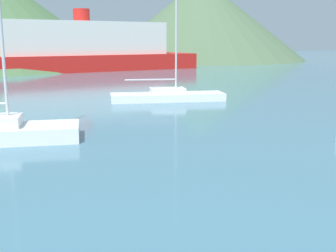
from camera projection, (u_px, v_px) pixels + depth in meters
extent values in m
cube|color=white|center=(168.00, 97.00, 27.52)|extent=(7.65, 3.73, 0.49)
cube|color=white|center=(168.00, 91.00, 27.43)|extent=(2.49, 1.86, 0.35)
cylinder|color=#BCBCC1|center=(176.00, 23.00, 26.65)|extent=(0.12, 0.12, 8.94)
cylinder|color=#BCBCC1|center=(151.00, 80.00, 27.10)|extent=(3.25, 0.93, 0.10)
cylinder|color=#BCBCC1|center=(1.00, 23.00, 15.70)|extent=(0.12, 0.12, 7.84)
cube|color=red|center=(83.00, 62.00, 54.59)|extent=(30.56, 11.43, 2.03)
cube|color=silver|center=(82.00, 38.00, 53.97)|extent=(21.53, 9.24, 4.11)
cylinder|color=red|center=(81.00, 15.00, 53.40)|extent=(2.08, 2.08, 1.60)
cone|color=#4C6647|center=(202.00, 19.00, 82.10)|extent=(40.01, 40.01, 15.48)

